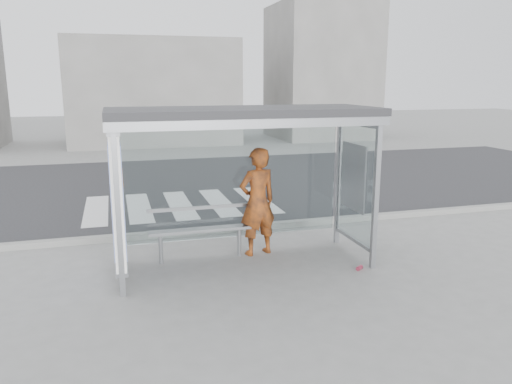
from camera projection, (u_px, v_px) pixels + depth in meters
ground at (245, 265)px, 8.39m from camera, size 80.00×80.00×0.00m
road at (186, 184)px, 14.96m from camera, size 30.00×10.00×0.01m
curb at (221, 229)px, 10.20m from camera, size 30.00×0.18×0.12m
crosswalk at (180, 205)px, 12.48m from camera, size 4.55×3.00×0.00m
bus_shelter at (221, 148)px, 7.91m from camera, size 4.25×1.65×2.62m
building_center at (153, 92)px, 24.74m from camera, size 8.00×5.00×5.00m
building_right at (321, 72)px, 26.94m from camera, size 5.00×5.00×7.00m
person at (257, 202)px, 8.74m from camera, size 0.79×0.61×1.92m
bench at (200, 229)px, 8.56m from camera, size 1.76×0.32×0.91m
soda_can at (359, 268)px, 8.17m from camera, size 0.15×0.13×0.07m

